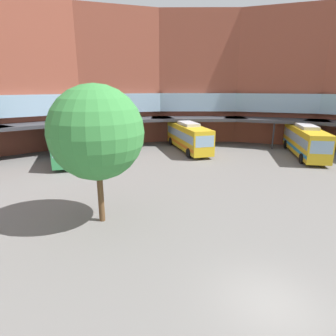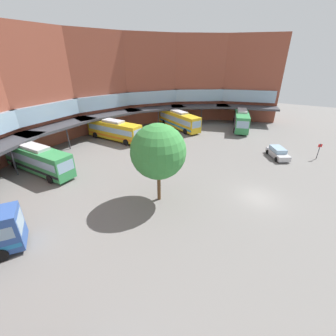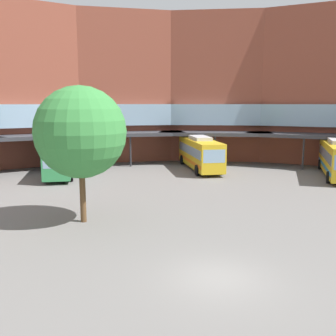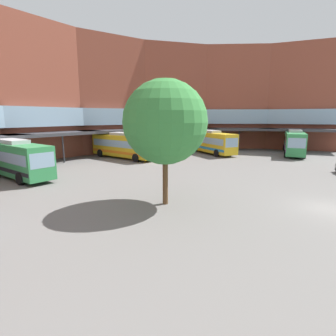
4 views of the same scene
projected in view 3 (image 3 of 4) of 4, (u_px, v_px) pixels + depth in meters
name	position (u px, v px, depth m)	size (l,w,h in m)	color
ground_plane	(218.00, 278.00, 16.37)	(122.81, 122.81, 0.00)	slate
station_building	(136.00, 88.00, 38.60)	(79.56, 38.28, 18.21)	brown
bus_1	(200.00, 153.00, 43.04)	(3.20, 11.17, 3.64)	gold
bus_4	(60.00, 156.00, 39.80)	(3.00, 11.41, 3.70)	#338C4C
plaza_tree	(80.00, 132.00, 23.24)	(5.52, 5.52, 8.28)	brown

